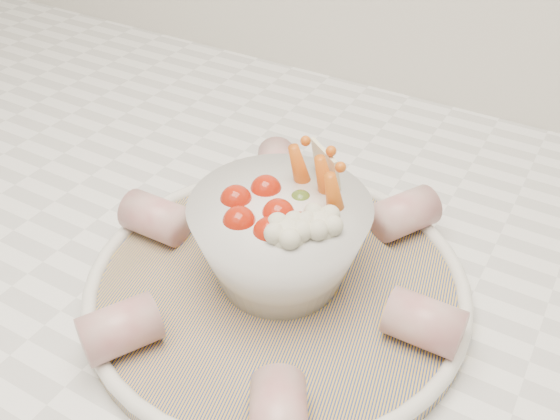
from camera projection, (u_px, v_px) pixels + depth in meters
The scene contains 3 objects.
serving_platter at pixel (277, 285), 0.51m from camera, with size 0.36×0.36×0.02m.
veggie_bowl at pixel (281, 238), 0.49m from camera, with size 0.14×0.14×0.11m.
cured_meat_rolls at pixel (277, 265), 0.50m from camera, with size 0.30×0.30×0.04m.
Camera 1 is at (0.27, 1.05, 1.30)m, focal length 40.00 mm.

